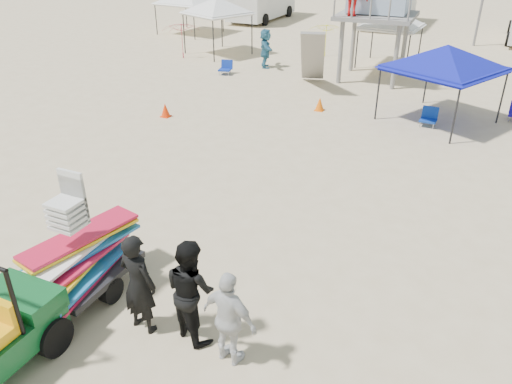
% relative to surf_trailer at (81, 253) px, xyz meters
% --- Properties ---
extents(ground, '(140.00, 140.00, 0.00)m').
position_rel_surf_trailer_xyz_m(ground, '(1.67, -0.19, -0.90)').
color(ground, beige).
rests_on(ground, ground).
extents(surf_trailer, '(1.32, 2.41, 2.20)m').
position_rel_surf_trailer_xyz_m(surf_trailer, '(0.00, 0.00, 0.00)').
color(surf_trailer, black).
rests_on(surf_trailer, ground).
extents(man_left, '(0.71, 0.50, 1.87)m').
position_rel_surf_trailer_xyz_m(man_left, '(1.51, -0.30, 0.04)').
color(man_left, black).
rests_on(man_left, ground).
extents(man_mid, '(1.10, 0.99, 1.85)m').
position_rel_surf_trailer_xyz_m(man_mid, '(2.36, -0.05, 0.03)').
color(man_mid, black).
rests_on(man_mid, ground).
extents(man_right, '(1.03, 0.56, 1.67)m').
position_rel_surf_trailer_xyz_m(man_right, '(3.21, -0.30, -0.06)').
color(man_right, silver).
rests_on(man_right, ground).
extents(canopy_blue, '(4.16, 4.16, 3.07)m').
position_rel_surf_trailer_xyz_m(canopy_blue, '(4.52, 12.62, 1.62)').
color(canopy_blue, black).
rests_on(canopy_blue, ground).
extents(canopy_white_a, '(3.58, 3.58, 3.31)m').
position_rel_surf_trailer_xyz_m(canopy_white_a, '(-7.68, 18.57, 1.87)').
color(canopy_white_a, black).
rests_on(canopy_white_a, ground).
extents(canopy_white_c, '(2.75, 2.75, 3.07)m').
position_rel_surf_trailer_xyz_m(canopy_white_c, '(1.17, 19.90, 1.63)').
color(canopy_white_c, black).
rests_on(canopy_white_c, ground).
extents(umbrella_a, '(2.03, 2.07, 1.81)m').
position_rel_surf_trailer_xyz_m(umbrella_a, '(-8.84, 16.83, 0.01)').
color(umbrella_a, red).
rests_on(umbrella_a, ground).
extents(umbrella_b, '(2.24, 2.27, 1.70)m').
position_rel_surf_trailer_xyz_m(umbrella_b, '(-2.26, 20.45, -0.05)').
color(umbrella_b, '#FAFB16').
rests_on(umbrella_b, ground).
extents(cone_near, '(0.34, 0.34, 0.50)m').
position_rel_surf_trailer_xyz_m(cone_near, '(0.43, 11.94, -0.65)').
color(cone_near, '#FF6608').
rests_on(cone_near, ground).
extents(cone_far, '(0.34, 0.34, 0.50)m').
position_rel_surf_trailer_xyz_m(cone_far, '(-4.38, 8.85, -0.65)').
color(cone_far, '#FF3508').
rests_on(cone_far, ground).
extents(beach_chair_a, '(0.65, 0.70, 0.64)m').
position_rel_surf_trailer_xyz_m(beach_chair_a, '(-5.28, 15.04, -0.58)').
color(beach_chair_a, '#0D2996').
rests_on(beach_chair_a, ground).
extents(beach_chair_c, '(0.55, 0.59, 0.64)m').
position_rel_surf_trailer_xyz_m(beach_chair_c, '(4.36, 12.06, -0.58)').
color(beach_chair_c, '#0E379D').
rests_on(beach_chair_c, ground).
extents(distant_beachgoers, '(14.22, 14.79, 1.84)m').
position_rel_surf_trailer_xyz_m(distant_beachgoers, '(0.58, 17.99, -0.02)').
color(distant_beachgoers, '#A7C349').
rests_on(distant_beachgoers, ground).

